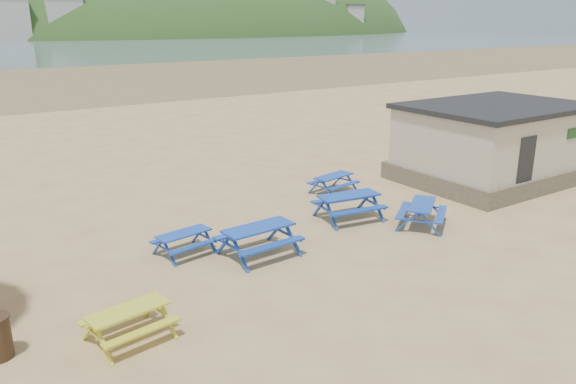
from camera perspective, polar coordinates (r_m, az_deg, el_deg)
ground at (r=17.29m, az=1.21°, el=-4.70°), size 400.00×400.00×0.00m
wet_sand at (r=69.02m, az=-26.57°, el=10.08°), size 400.00×400.00×0.00m
picnic_table_blue_a at (r=16.33m, az=-10.49°, el=-5.13°), size 1.73×1.48×0.65m
picnic_table_blue_b at (r=21.70m, az=4.64°, el=0.81°), size 1.88×1.63×0.69m
picnic_table_blue_c at (r=18.87m, az=6.17°, el=-1.50°), size 2.28×1.95×0.86m
picnic_table_blue_d at (r=15.96m, az=-2.99°, el=-4.98°), size 2.15×1.77×0.86m
picnic_table_blue_f at (r=18.69m, az=13.42°, el=-2.24°), size 2.32×2.24×0.76m
picnic_table_yellow at (r=12.48m, az=-15.84°, el=-12.79°), size 1.85×1.58×0.70m
amenity_block at (r=24.76m, az=20.17°, el=4.78°), size 7.40×5.40×3.15m
headland_town at (r=262.79m, az=-12.07°, el=13.29°), size 264.00×144.00×108.00m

